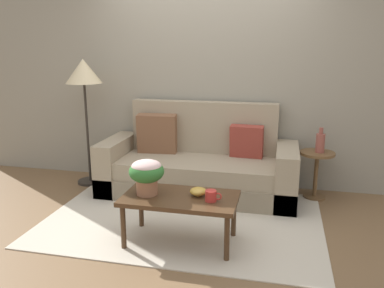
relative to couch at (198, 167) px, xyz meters
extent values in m
plane|color=brown|center=(0.02, -0.79, -0.31)|extent=(14.00, 14.00, 0.00)
cube|color=gray|center=(0.02, 0.46, 1.11)|extent=(6.40, 0.12, 2.86)
cube|color=beige|center=(0.02, -0.75, -0.31)|extent=(2.68, 1.86, 0.01)
cube|color=gray|center=(0.01, -0.07, -0.20)|extent=(2.22, 0.85, 0.23)
cube|color=gray|center=(0.01, -0.09, 0.01)|extent=(1.75, 0.77, 0.19)
cube|color=gray|center=(0.01, 0.28, 0.31)|extent=(1.75, 0.15, 0.83)
cube|color=gray|center=(-0.98, -0.07, -0.01)|extent=(0.23, 0.85, 0.61)
cube|color=gray|center=(1.00, -0.07, -0.01)|extent=(0.23, 0.85, 0.61)
cube|color=brown|center=(-0.53, 0.12, 0.34)|extent=(0.48, 0.23, 0.47)
cube|color=#93382D|center=(0.54, 0.14, 0.30)|extent=(0.38, 0.19, 0.38)
cylinder|color=#442D1B|center=(-0.33, -1.45, -0.12)|extent=(0.04, 0.04, 0.40)
cylinder|color=#442D1B|center=(0.54, -1.45, -0.12)|extent=(0.04, 0.04, 0.40)
cylinder|color=#442D1B|center=(-0.33, -1.01, -0.12)|extent=(0.04, 0.04, 0.40)
cylinder|color=#442D1B|center=(0.54, -1.01, -0.12)|extent=(0.04, 0.04, 0.40)
cube|color=#4C331E|center=(0.11, -1.23, 0.10)|extent=(0.98, 0.54, 0.04)
cylinder|color=brown|center=(1.32, 0.13, -0.30)|extent=(0.25, 0.25, 0.03)
cylinder|color=brown|center=(1.32, 0.13, -0.05)|extent=(0.05, 0.05, 0.48)
cylinder|color=brown|center=(1.32, 0.13, 0.21)|extent=(0.38, 0.38, 0.03)
cylinder|color=#2D2823|center=(-1.40, 0.03, -0.30)|extent=(0.31, 0.31, 0.03)
cylinder|color=#2D2823|center=(-1.40, 0.03, 0.32)|extent=(0.03, 0.03, 1.22)
cone|color=beige|center=(-1.40, 0.03, 1.07)|extent=(0.43, 0.43, 0.28)
cylinder|color=#A36B4C|center=(-0.19, -1.24, 0.19)|extent=(0.18, 0.18, 0.14)
ellipsoid|color=#337533|center=(-0.19, -1.24, 0.32)|extent=(0.30, 0.30, 0.19)
ellipsoid|color=beige|center=(-0.19, -1.24, 0.37)|extent=(0.26, 0.26, 0.11)
cylinder|color=red|center=(0.38, -1.28, 0.16)|extent=(0.10, 0.10, 0.09)
torus|color=red|center=(0.44, -1.28, 0.16)|extent=(0.06, 0.01, 0.06)
cylinder|color=gold|center=(0.25, -1.18, 0.13)|extent=(0.05, 0.05, 0.02)
ellipsoid|color=gold|center=(0.25, -1.18, 0.16)|extent=(0.15, 0.15, 0.07)
cylinder|color=#934C42|center=(1.34, 0.12, 0.33)|extent=(0.10, 0.10, 0.21)
cylinder|color=#934C42|center=(1.34, 0.12, 0.47)|extent=(0.04, 0.04, 0.07)
camera|label=1|loc=(0.92, -4.31, 1.38)|focal=37.16mm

